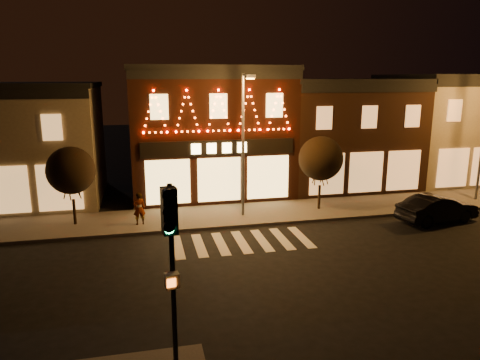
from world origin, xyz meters
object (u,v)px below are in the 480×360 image
object	(u,v)px
traffic_signal_near	(171,245)
pedestrian	(139,209)
streetlamp_mid	(244,135)
dark_sedan	(437,209)

from	to	relation	value
traffic_signal_near	pedestrian	xyz separation A→B (m)	(-0.85, 12.37, -2.67)
traffic_signal_near	streetlamp_mid	world-z (taller)	streetlamp_mid
traffic_signal_near	dark_sedan	distance (m)	17.93
dark_sedan	pedestrian	world-z (taller)	pedestrian
traffic_signal_near	pedestrian	bearing A→B (deg)	84.07
traffic_signal_near	streetlamp_mid	bearing A→B (deg)	59.43
dark_sedan	pedestrian	size ratio (longest dim) A/B	2.63
traffic_signal_near	streetlamp_mid	size ratio (longest dim) A/B	0.65
traffic_signal_near	dark_sedan	world-z (taller)	traffic_signal_near
streetlamp_mid	pedestrian	world-z (taller)	streetlamp_mid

